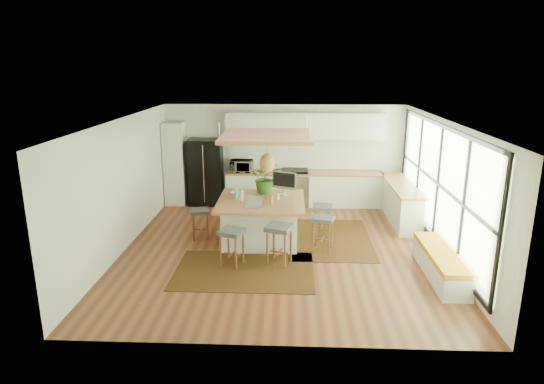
{
  "coord_description": "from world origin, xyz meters",
  "views": [
    {
      "loc": [
        0.23,
        -9.17,
        3.79
      ],
      "look_at": [
        -0.2,
        0.5,
        1.1
      ],
      "focal_mm": 30.94,
      "sensor_mm": 36.0,
      "label": 1
    }
  ],
  "objects_px": {
    "stool_right_front": "(322,234)",
    "laptop": "(253,202)",
    "fridge": "(206,171)",
    "stool_near_right": "(279,247)",
    "microwave": "(242,165)",
    "island": "(261,220)",
    "stool_near_left": "(232,248)",
    "stool_left_side": "(200,223)",
    "stool_right_back": "(322,221)",
    "monitor": "(284,184)",
    "island_plant": "(265,181)"
  },
  "relations": [
    {
      "from": "stool_near_left",
      "to": "stool_near_right",
      "type": "distance_m",
      "value": 0.91
    },
    {
      "from": "microwave",
      "to": "stool_near_right",
      "type": "bearing_deg",
      "value": -71.15
    },
    {
      "from": "island",
      "to": "fridge",
      "type": "bearing_deg",
      "value": 121.68
    },
    {
      "from": "stool_left_side",
      "to": "island_plant",
      "type": "distance_m",
      "value": 1.73
    },
    {
      "from": "island_plant",
      "to": "stool_near_right",
      "type": "bearing_deg",
      "value": -78.41
    },
    {
      "from": "stool_right_front",
      "to": "island_plant",
      "type": "height_order",
      "value": "island_plant"
    },
    {
      "from": "stool_near_right",
      "to": "microwave",
      "type": "relative_size",
      "value": 1.35
    },
    {
      "from": "laptop",
      "to": "stool_near_right",
      "type": "bearing_deg",
      "value": -35.76
    },
    {
      "from": "stool_near_right",
      "to": "stool_right_front",
      "type": "height_order",
      "value": "stool_near_right"
    },
    {
      "from": "stool_left_side",
      "to": "monitor",
      "type": "xyz_separation_m",
      "value": [
        1.84,
        0.34,
        0.83
      ]
    },
    {
      "from": "stool_near_left",
      "to": "stool_right_front",
      "type": "relative_size",
      "value": 0.98
    },
    {
      "from": "stool_near_left",
      "to": "island_plant",
      "type": "height_order",
      "value": "island_plant"
    },
    {
      "from": "stool_right_front",
      "to": "island",
      "type": "bearing_deg",
      "value": 159.71
    },
    {
      "from": "island_plant",
      "to": "island",
      "type": "bearing_deg",
      "value": -95.31
    },
    {
      "from": "laptop",
      "to": "island_plant",
      "type": "xyz_separation_m",
      "value": [
        0.19,
        1.14,
        0.16
      ]
    },
    {
      "from": "island",
      "to": "monitor",
      "type": "distance_m",
      "value": 0.97
    },
    {
      "from": "laptop",
      "to": "island_plant",
      "type": "relative_size",
      "value": 0.5
    },
    {
      "from": "stool_near_left",
      "to": "laptop",
      "type": "xyz_separation_m",
      "value": [
        0.34,
        0.76,
        0.7
      ]
    },
    {
      "from": "stool_right_back",
      "to": "fridge",
      "type": "bearing_deg",
      "value": 141.99
    },
    {
      "from": "monitor",
      "to": "stool_near_left",
      "type": "bearing_deg",
      "value": -95.26
    },
    {
      "from": "stool_left_side",
      "to": "microwave",
      "type": "relative_size",
      "value": 1.15
    },
    {
      "from": "island",
      "to": "stool_near_left",
      "type": "distance_m",
      "value": 1.4
    },
    {
      "from": "fridge",
      "to": "stool_right_front",
      "type": "height_order",
      "value": "fridge"
    },
    {
      "from": "stool_near_right",
      "to": "island_plant",
      "type": "relative_size",
      "value": 1.12
    },
    {
      "from": "laptop",
      "to": "stool_left_side",
      "type": "bearing_deg",
      "value": 167.42
    },
    {
      "from": "island",
      "to": "laptop",
      "type": "height_order",
      "value": "laptop"
    },
    {
      "from": "stool_left_side",
      "to": "monitor",
      "type": "distance_m",
      "value": 2.05
    },
    {
      "from": "island",
      "to": "stool_near_right",
      "type": "bearing_deg",
      "value": -70.81
    },
    {
      "from": "fridge",
      "to": "island",
      "type": "bearing_deg",
      "value": -58.59
    },
    {
      "from": "fridge",
      "to": "stool_right_front",
      "type": "relative_size",
      "value": 2.47
    },
    {
      "from": "stool_right_front",
      "to": "stool_right_back",
      "type": "relative_size",
      "value": 1.03
    },
    {
      "from": "stool_near_left",
      "to": "stool_right_back",
      "type": "relative_size",
      "value": 1.01
    },
    {
      "from": "stool_near_left",
      "to": "microwave",
      "type": "height_order",
      "value": "microwave"
    },
    {
      "from": "stool_right_back",
      "to": "microwave",
      "type": "relative_size",
      "value": 1.22
    },
    {
      "from": "island",
      "to": "stool_left_side",
      "type": "height_order",
      "value": "island"
    },
    {
      "from": "stool_right_front",
      "to": "laptop",
      "type": "height_order",
      "value": "laptop"
    },
    {
      "from": "stool_right_front",
      "to": "microwave",
      "type": "xyz_separation_m",
      "value": [
        -2.01,
        3.16,
        0.77
      ]
    },
    {
      "from": "island",
      "to": "stool_right_back",
      "type": "bearing_deg",
      "value": 15.09
    },
    {
      "from": "stool_near_right",
      "to": "monitor",
      "type": "relative_size",
      "value": 1.36
    },
    {
      "from": "fridge",
      "to": "stool_near_left",
      "type": "bearing_deg",
      "value": -73.59
    },
    {
      "from": "fridge",
      "to": "microwave",
      "type": "bearing_deg",
      "value": -4.31
    },
    {
      "from": "stool_near_right",
      "to": "laptop",
      "type": "xyz_separation_m",
      "value": [
        -0.56,
        0.68,
        0.7
      ]
    },
    {
      "from": "stool_left_side",
      "to": "laptop",
      "type": "bearing_deg",
      "value": -27.15
    },
    {
      "from": "fridge",
      "to": "stool_near_right",
      "type": "relative_size",
      "value": 2.28
    },
    {
      "from": "stool_right_front",
      "to": "laptop",
      "type": "relative_size",
      "value": 2.06
    },
    {
      "from": "stool_near_left",
      "to": "stool_left_side",
      "type": "xyz_separation_m",
      "value": [
        -0.88,
        1.39,
        0.0
      ]
    },
    {
      "from": "stool_left_side",
      "to": "island_plant",
      "type": "bearing_deg",
      "value": 20.02
    },
    {
      "from": "stool_right_front",
      "to": "laptop",
      "type": "bearing_deg",
      "value": -177.2
    },
    {
      "from": "island",
      "to": "stool_right_front",
      "type": "bearing_deg",
      "value": -20.29
    },
    {
      "from": "stool_near_right",
      "to": "stool_left_side",
      "type": "height_order",
      "value": "stool_near_right"
    }
  ]
}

